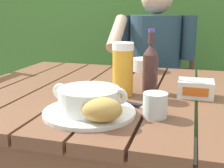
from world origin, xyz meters
name	(u,v)px	position (x,y,z in m)	size (l,w,h in m)	color
dining_table	(135,113)	(0.00, 0.00, 0.66)	(1.32, 0.97, 0.75)	brown
hedge_backdrop	(142,11)	(-0.28, 1.70, 1.05)	(3.44, 0.98, 2.14)	#417330
chair_near_diner	(156,94)	(-0.03, 0.92, 0.47)	(0.49, 0.47, 0.95)	brown
person_eating	(153,65)	(-0.03, 0.72, 0.72)	(0.48, 0.47, 1.23)	#274051
serving_plate	(89,112)	(-0.08, -0.29, 0.76)	(0.27, 0.27, 0.01)	white
soup_bowl	(89,99)	(-0.08, -0.29, 0.80)	(0.23, 0.18, 0.08)	white
bread_roll	(102,109)	(-0.02, -0.36, 0.80)	(0.12, 0.10, 0.07)	tan
beer_glass	(123,69)	(-0.04, -0.06, 0.85)	(0.08, 0.08, 0.19)	orange
beer_bottle	(150,67)	(0.05, -0.01, 0.85)	(0.06, 0.06, 0.23)	#442927
water_glass_small	(155,105)	(0.11, -0.26, 0.79)	(0.07, 0.07, 0.07)	silver
butter_tub	(196,89)	(0.22, -0.02, 0.78)	(0.12, 0.09, 0.06)	white
table_knife	(140,106)	(0.05, -0.19, 0.76)	(0.14, 0.06, 0.01)	silver
diner_bowl	(145,65)	(-0.03, 0.39, 0.78)	(0.13, 0.13, 0.06)	white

